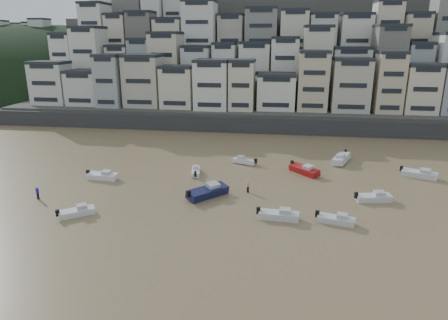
% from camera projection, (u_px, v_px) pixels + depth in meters
% --- Properties ---
extents(sea_strip, '(340.00, 340.00, 0.00)m').
position_uv_depth(sea_strip, '(12.00, 84.00, 181.86)').
color(sea_strip, '#465C64').
rests_on(sea_strip, ground).
extents(harbor_wall, '(140.00, 3.00, 3.50)m').
position_uv_depth(harbor_wall, '(268.00, 125.00, 88.69)').
color(harbor_wall, '#38383A').
rests_on(harbor_wall, ground).
extents(hillside, '(141.04, 66.00, 50.00)m').
position_uv_depth(hillside, '(290.00, 63.00, 122.38)').
color(hillside, '#4C4C47').
rests_on(hillside, ground).
extents(headland, '(216.00, 135.00, 53.33)m').
position_uv_depth(headland, '(28.00, 87.00, 170.27)').
color(headland, black).
rests_on(headland, ground).
extents(boat_a, '(5.19, 2.00, 1.39)m').
position_uv_depth(boat_a, '(279.00, 214.00, 46.47)').
color(boat_a, silver).
rests_on(boat_a, ground).
extents(boat_b, '(4.77, 2.58, 1.24)m').
position_uv_depth(boat_b, '(336.00, 218.00, 45.43)').
color(boat_b, silver).
rests_on(boat_b, ground).
extents(boat_c, '(5.89, 6.23, 1.76)m').
position_uv_depth(boat_c, '(208.00, 191.00, 52.99)').
color(boat_c, '#151842').
rests_on(boat_c, ground).
extents(boat_d, '(5.18, 2.56, 1.35)m').
position_uv_depth(boat_d, '(374.00, 196.00, 51.57)').
color(boat_d, silver).
rests_on(boat_d, ground).
extents(boat_e, '(5.29, 5.45, 1.56)m').
position_uv_depth(boat_e, '(304.00, 169.00, 62.08)').
color(boat_e, maroon).
rests_on(boat_e, ground).
extents(boat_f, '(2.16, 4.36, 1.14)m').
position_uv_depth(boat_f, '(196.00, 171.00, 61.90)').
color(boat_f, white).
rests_on(boat_f, ground).
extents(boat_g, '(5.73, 3.84, 1.49)m').
position_uv_depth(boat_g, '(420.00, 173.00, 60.32)').
color(boat_g, silver).
rests_on(boat_g, ground).
extents(boat_h, '(4.67, 2.86, 1.21)m').
position_uv_depth(boat_h, '(244.00, 160.00, 67.08)').
color(boat_h, silver).
rests_on(boat_h, ground).
extents(boat_i, '(4.21, 6.71, 1.74)m').
position_uv_depth(boat_i, '(341.00, 157.00, 67.69)').
color(boat_i, silver).
rests_on(boat_i, ground).
extents(boat_j, '(4.48, 3.83, 1.22)m').
position_uv_depth(boat_j, '(77.00, 211.00, 47.44)').
color(boat_j, white).
rests_on(boat_j, ground).
extents(boat_k, '(5.12, 2.00, 1.37)m').
position_uv_depth(boat_k, '(102.00, 175.00, 59.56)').
color(boat_k, white).
rests_on(boat_k, ground).
extents(person_blue, '(0.44, 0.44, 1.74)m').
position_uv_depth(person_blue, '(37.00, 193.00, 52.31)').
color(person_blue, '#2919C1').
rests_on(person_blue, ground).
extents(person_pink, '(0.44, 0.44, 1.74)m').
position_uv_depth(person_pink, '(248.00, 186.00, 54.56)').
color(person_pink, tan).
rests_on(person_pink, ground).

